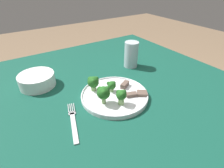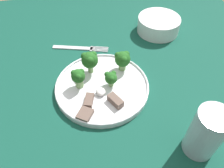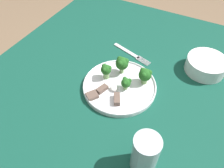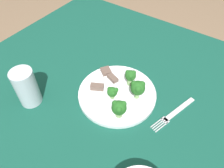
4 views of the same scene
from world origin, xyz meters
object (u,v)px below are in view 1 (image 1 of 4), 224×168
fork (73,122)px  cream_bowl (37,80)px  dinner_plate (115,95)px  drinking_glass (131,56)px

fork → cream_bowl: (-0.04, 0.29, 0.02)m
fork → dinner_plate: bearing=12.1°
fork → drinking_glass: size_ratio=1.44×
cream_bowl → fork: bearing=-81.9°
fork → drinking_glass: bearing=28.2°
fork → drinking_glass: 0.47m
dinner_plate → fork: size_ratio=1.41×
dinner_plate → drinking_glass: bearing=39.2°
drinking_glass → fork: bearing=-151.8°
dinner_plate → fork: dinner_plate is taller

